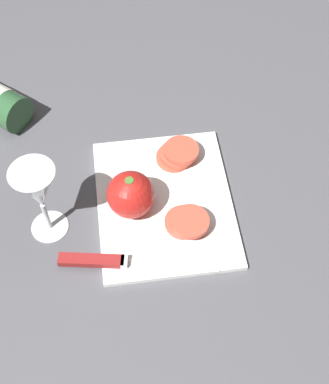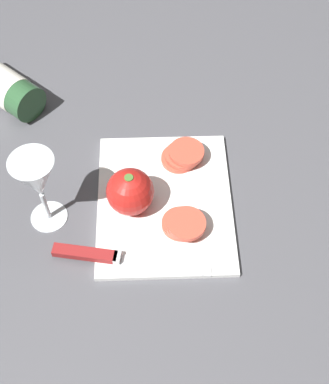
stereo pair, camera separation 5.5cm
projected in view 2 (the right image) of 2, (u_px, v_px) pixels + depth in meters
The scene contains 7 objects.
ground_plane at pixel (167, 189), 1.03m from camera, with size 3.00×3.00×0.00m, color #4C4C51.
cutting_board at pixel (164, 202), 1.01m from camera, with size 0.31×0.25×0.01m.
wine_glass at pixel (37, 181), 0.90m from camera, with size 0.08×0.08×0.17m.
whole_tomato at pixel (130, 192), 0.96m from camera, with size 0.09×0.09×0.09m.
knife at pixel (99, 256), 0.93m from camera, with size 0.07×0.28×0.01m.
tomato_slice_stack_near at pixel (184, 224), 0.96m from camera, with size 0.08×0.08×0.03m.
tomato_slice_stack_far at pixel (182, 155), 1.05m from camera, with size 0.07×0.08×0.03m.
Camera 2 is at (0.58, -0.02, 0.85)m, focal length 50.00 mm.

